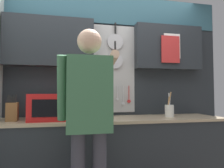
% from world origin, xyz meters
% --- Properties ---
extents(base_cabinet_counter, '(2.59, 0.61, 0.89)m').
position_xyz_m(base_cabinet_counter, '(0.00, -0.00, 0.44)').
color(base_cabinet_counter, '#23282D').
rests_on(base_cabinet_counter, ground_plane).
extents(back_wall_unit, '(3.16, 0.23, 2.50)m').
position_xyz_m(back_wall_unit, '(-0.00, 0.27, 1.50)').
color(back_wall_unit, '#23282D').
rests_on(back_wall_unit, ground_plane).
extents(microwave, '(0.49, 0.39, 0.28)m').
position_xyz_m(microwave, '(-0.68, -0.02, 1.03)').
color(microwave, red).
rests_on(microwave, base_cabinet_counter).
extents(knife_block, '(0.13, 0.16, 0.28)m').
position_xyz_m(knife_block, '(-1.10, -0.02, 0.99)').
color(knife_block, brown).
rests_on(knife_block, base_cabinet_counter).
extents(utensil_crock, '(0.11, 0.11, 0.31)m').
position_xyz_m(utensil_crock, '(0.70, -0.02, 0.97)').
color(utensil_crock, white).
rests_on(utensil_crock, base_cabinet_counter).
extents(person, '(0.54, 0.67, 1.74)m').
position_xyz_m(person, '(-0.34, -0.57, 1.04)').
color(person, '#383842').
rests_on(person, ground_plane).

